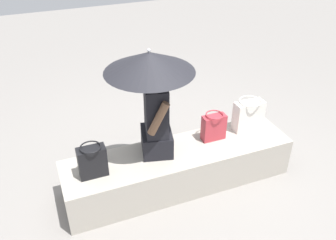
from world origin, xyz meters
name	(u,v)px	position (x,y,z in m)	size (l,w,h in m)	color
ground_plane	(179,183)	(0.00, 0.00, 0.00)	(14.00, 14.00, 0.00)	gray
stone_bench	(179,167)	(0.00, 0.00, 0.20)	(2.25, 0.56, 0.41)	#A8A093
person_seated	(156,116)	(-0.19, 0.09, 0.79)	(0.35, 0.50, 0.90)	black
parasol	(149,62)	(-0.25, 0.09, 1.33)	(0.78, 0.78, 1.05)	#B7B7BC
handbag_black	(214,127)	(0.40, 0.07, 0.55)	(0.24, 0.18, 0.29)	#B2333D
tote_bag_canvas	(248,115)	(0.82, 0.10, 0.57)	(0.31, 0.23, 0.34)	silver
shoulder_bag_spare	(92,161)	(-0.83, -0.04, 0.56)	(0.25, 0.18, 0.31)	black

